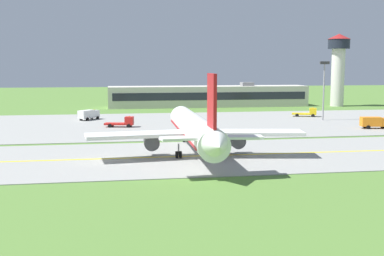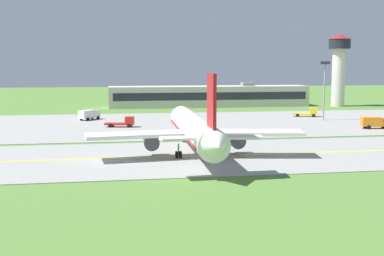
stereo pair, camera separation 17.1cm
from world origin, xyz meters
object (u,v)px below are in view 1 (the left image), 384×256
service_truck_baggage (308,113)px  apron_light_mast (324,83)px  airplane_lead (195,129)px  service_truck_catering (89,114)px  service_truck_fuel (124,122)px  control_tower (338,62)px  service_truck_pushback (375,122)px

service_truck_baggage → apron_light_mast: bearing=-88.8°
airplane_lead → service_truck_catering: (-18.10, 52.82, -2.60)m
service_truck_baggage → service_truck_catering: size_ratio=1.13×
airplane_lead → service_truck_fuel: 38.18m
service_truck_catering → service_truck_fuel: bearing=-62.4°
control_tower → apron_light_mast: bearing=-119.8°
service_truck_baggage → service_truck_fuel: same height
airplane_lead → service_truck_pushback: (43.89, 25.44, -2.60)m
service_truck_fuel → apron_light_mast: bearing=6.8°
service_truck_catering → control_tower: 87.87m
service_truck_pushback → airplane_lead: bearing=-149.9°
airplane_lead → service_truck_baggage: 65.12m
airplane_lead → apron_light_mast: apron_light_mast is taller
airplane_lead → control_tower: bearing=52.9°
service_truck_baggage → control_tower: 41.92m
service_truck_pushback → apron_light_mast: 19.38m
airplane_lead → control_tower: control_tower is taller
service_truck_baggage → service_truck_fuel: 51.53m
service_truck_catering → service_truck_pushback: size_ratio=0.95×
service_truck_fuel → service_truck_catering: size_ratio=1.13×
service_truck_pushback → control_tower: (19.27, 58.08, 13.21)m
service_truck_baggage → service_truck_fuel: bearing=-163.3°
service_truck_baggage → apron_light_mast: apron_light_mast is taller
service_truck_catering → apron_light_mast: size_ratio=0.40×
service_truck_fuel → service_truck_catering: service_truck_catering is taller
service_truck_baggage → service_truck_fuel: (-49.35, -14.81, 0.00)m
airplane_lead → service_truck_fuel: bearing=104.8°
service_truck_catering → apron_light_mast: bearing=-9.9°
service_truck_baggage → apron_light_mast: size_ratio=0.46×
service_truck_fuel → service_truck_catering: 18.08m
service_truck_catering → service_truck_pushback: (62.00, -27.37, 0.00)m
service_truck_catering → control_tower: bearing=20.7°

